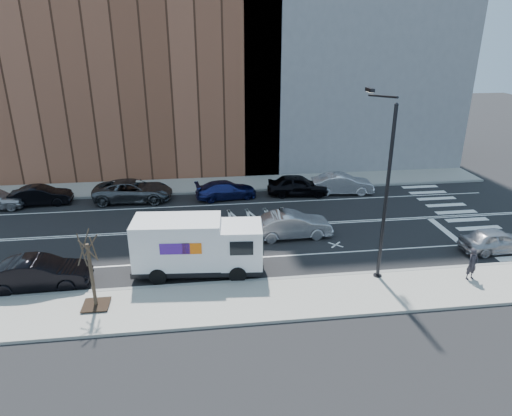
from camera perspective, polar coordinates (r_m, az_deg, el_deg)
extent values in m
plane|color=black|center=(29.86, -3.00, -2.51)|extent=(120.00, 120.00, 0.00)
cube|color=gray|center=(22.11, -1.13, -11.60)|extent=(44.00, 3.60, 0.15)
cube|color=gray|center=(38.03, -4.07, 2.97)|extent=(44.00, 3.60, 0.15)
cube|color=gray|center=(23.62, -1.62, -9.20)|extent=(44.00, 0.25, 0.17)
cube|color=gray|center=(36.33, -3.89, 2.09)|extent=(44.00, 0.25, 0.17)
cube|color=brown|center=(43.24, -16.36, 19.21)|extent=(26.00, 10.00, 22.00)
cube|color=slate|center=(45.03, 11.53, 22.23)|extent=(20.00, 10.00, 26.00)
cylinder|color=black|center=(23.05, 15.96, 1.28)|extent=(0.18, 0.18, 9.00)
cylinder|color=black|center=(24.86, 14.92, -8.28)|extent=(0.44, 0.44, 0.20)
sphere|color=black|center=(21.97, 17.16, 12.22)|extent=(0.20, 0.20, 0.20)
cylinder|color=black|center=(23.50, 15.51, 13.31)|extent=(0.11, 3.49, 0.48)
cube|color=black|center=(25.05, 14.05, 14.15)|extent=(0.25, 0.80, 0.18)
cube|color=#FFF2CC|center=(25.06, 14.03, 13.92)|extent=(0.18, 0.55, 0.03)
cube|color=black|center=(22.83, -19.36, -11.33)|extent=(1.20, 1.20, 0.04)
cylinder|color=#382B1E|center=(22.08, -19.84, -8.00)|extent=(0.16, 0.16, 3.20)
cylinder|color=#382B1E|center=(21.40, -19.66, -4.71)|extent=(0.06, 0.80, 1.44)
cylinder|color=#382B1E|center=(21.64, -19.98, -4.45)|extent=(0.81, 0.31, 1.19)
cylinder|color=#382B1E|center=(21.63, -20.75, -4.58)|extent=(0.58, 0.76, 1.50)
cylinder|color=#382B1E|center=(21.37, -20.92, -4.92)|extent=(0.47, 0.61, 1.37)
cylinder|color=#382B1E|center=(21.23, -20.23, -5.01)|extent=(0.72, 0.29, 1.13)
cube|color=black|center=(24.56, -7.33, -7.04)|extent=(6.77, 2.79, 0.32)
cube|color=silver|center=(23.93, -1.85, -4.51)|extent=(2.32, 2.46, 2.13)
cube|color=black|center=(23.83, 0.76, -3.77)|extent=(0.23, 1.97, 1.01)
cube|color=black|center=(22.75, -1.82, -5.07)|extent=(1.17, 0.14, 0.75)
cube|color=black|center=(24.85, -1.90, -2.67)|extent=(1.17, 0.14, 0.75)
cube|color=black|center=(24.45, 0.64, -6.71)|extent=(0.34, 2.14, 0.37)
cube|color=silver|center=(24.04, -9.77, -4.15)|extent=(4.65, 2.71, 2.45)
cube|color=#47198C|center=(22.91, -10.14, -5.08)|extent=(1.49, 0.15, 0.59)
cube|color=orange|center=(22.81, -8.01, -5.06)|extent=(0.96, 0.10, 0.59)
cube|color=#47198C|center=(25.05, -9.48, -2.64)|extent=(1.49, 0.15, 0.59)
cube|color=orange|center=(24.96, -7.54, -2.61)|extent=(0.96, 0.10, 0.59)
cylinder|color=black|center=(23.55, -2.30, -8.29)|extent=(0.92, 0.37, 0.89)
cylinder|color=black|center=(25.42, -2.34, -5.90)|extent=(0.92, 0.37, 0.89)
cylinder|color=black|center=(23.90, -12.15, -8.33)|extent=(0.92, 0.37, 0.89)
cylinder|color=black|center=(25.75, -11.43, -5.97)|extent=(0.92, 0.37, 0.89)
imported|color=black|center=(37.07, -25.29, 1.43)|extent=(4.40, 1.79, 1.42)
imported|color=#45484C|center=(35.47, -15.10, 2.11)|extent=(5.91, 2.92, 1.61)
imported|color=navy|center=(34.88, -3.77, 2.28)|extent=(4.85, 2.48, 1.35)
imported|color=black|center=(35.63, 5.25, 2.88)|extent=(4.90, 2.41, 1.61)
imported|color=silver|center=(36.46, 10.73, 2.99)|extent=(4.90, 2.06, 1.57)
imported|color=#A5A5AA|center=(28.37, 4.55, -2.12)|extent=(4.93, 1.89, 1.60)
imported|color=black|center=(25.33, -25.51, -7.38)|extent=(4.97, 1.89, 1.62)
imported|color=#B0B0B5|center=(29.94, 27.80, -3.59)|extent=(4.20, 1.81, 1.41)
imported|color=#262328|center=(25.80, 25.43, -6.34)|extent=(0.71, 0.56, 1.71)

